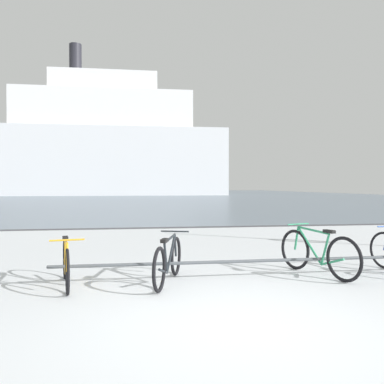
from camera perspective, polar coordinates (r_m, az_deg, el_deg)
ground at (r=58.11m, az=-7.75°, el=-0.61°), size 80.00×132.00×0.08m
bike_rack at (r=6.56m, az=7.01°, el=-9.65°), size 5.90×0.05×0.31m
bicycle_0 at (r=6.31m, az=-17.18°, el=-9.47°), size 0.47×1.62×0.74m
bicycle_1 at (r=6.25m, az=-3.33°, el=-9.56°), size 0.67×1.65×0.74m
bicycle_2 at (r=7.07m, az=17.13°, el=-8.12°), size 0.68×1.70×0.81m
ferry_ship at (r=65.97m, az=-11.53°, el=6.43°), size 35.80×10.91×23.42m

